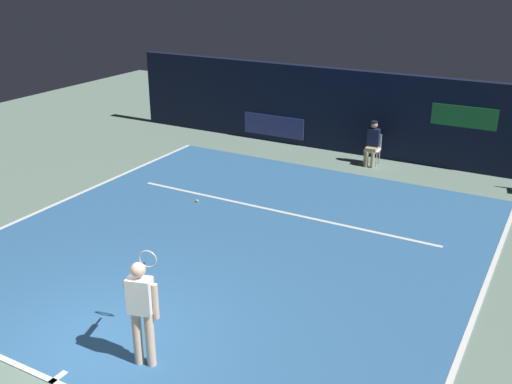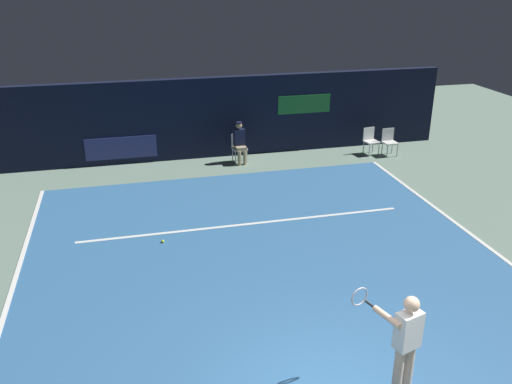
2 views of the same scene
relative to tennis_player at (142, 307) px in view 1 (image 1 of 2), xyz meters
name	(u,v)px [view 1 (image 1 of 2)]	position (x,y,z in m)	size (l,w,h in m)	color
ground_plane	(238,241)	(-0.91, 4.24, -0.99)	(31.41, 31.41, 0.00)	slate
court_surface	(238,241)	(-0.91, 4.24, -0.98)	(10.16, 10.58, 0.01)	#336699
line_baseline	(53,381)	(-0.91, -1.00, -0.97)	(10.16, 0.10, 0.01)	white
line_sideline_left	(480,301)	(4.12, 4.24, -0.97)	(0.10, 10.58, 0.01)	white
line_sideline_right	(69,198)	(-5.94, 4.24, -0.97)	(0.10, 10.58, 0.01)	white
line_service	(277,211)	(-0.91, 6.10, -0.97)	(7.92, 0.10, 0.01)	white
line_centre_mark	(58,377)	(-0.91, -0.90, -0.97)	(0.10, 0.30, 0.01)	white
back_wall	(357,113)	(-0.91, 11.45, 0.31)	(16.01, 0.33, 2.60)	black
tennis_player	(142,307)	(0.00, 0.00, 0.00)	(0.82, 0.92, 1.73)	beige
line_judge_on_chair	(373,143)	(-0.06, 10.59, -0.30)	(0.47, 0.55, 1.32)	white
tennis_ball	(197,201)	(-2.93, 5.63, -0.94)	(0.07, 0.07, 0.07)	#CCE033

